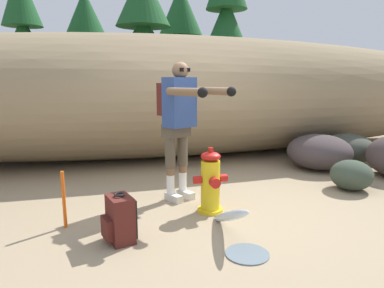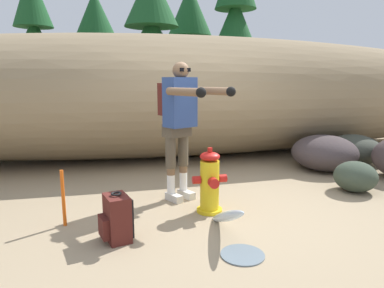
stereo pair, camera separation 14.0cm
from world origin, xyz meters
name	(u,v)px [view 1 (the left image)]	position (x,y,z in m)	size (l,w,h in m)	color
ground_plane	(222,208)	(0.00, 0.00, -0.02)	(56.00, 56.00, 0.04)	#998466
dirt_embankment	(170,96)	(0.00, 3.10, 1.18)	(17.35, 3.20, 2.36)	#897556
fire_hydrant	(210,183)	(-0.18, -0.12, 0.35)	(0.40, 0.35, 0.76)	gold
hydrant_water_jet	(232,221)	(-0.18, -0.78, 0.15)	(0.39, 1.10, 0.51)	silver
utility_worker	(179,115)	(-0.43, 0.38, 1.09)	(0.79, 1.04, 1.72)	beige
spare_backpack	(120,219)	(-1.24, -0.61, 0.22)	(0.33, 0.34, 0.47)	#511E19
boulder_large	(347,149)	(2.97, 1.50, 0.27)	(0.94, 0.94, 0.54)	#3D4137
boulder_small	(319,152)	(2.22, 1.27, 0.30)	(1.08, 1.05, 0.60)	#413738
boulder_outlier	(351,175)	(1.96, 0.16, 0.21)	(0.56, 0.57, 0.42)	#374234
pine_tree_far_left	(24,37)	(-3.74, 9.67, 2.97)	(2.05, 2.05, 5.25)	#47331E
pine_tree_left	(87,47)	(-1.71, 11.16, 2.81)	(2.56, 2.56, 4.99)	#47331E
pine_tree_center	(144,37)	(0.16, 8.01, 2.89)	(2.74, 2.74, 5.04)	#47331E
pine_tree_right	(181,45)	(2.15, 11.18, 2.98)	(2.88, 2.88, 5.48)	#47331E
pine_tree_far_right	(226,21)	(3.32, 8.81, 3.65)	(2.35, 2.35, 6.34)	#47331E
survey_stake	(64,200)	(-1.77, -0.14, 0.30)	(0.04, 0.04, 0.60)	#E55914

